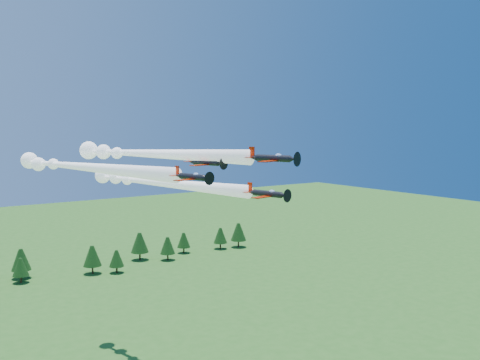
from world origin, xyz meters
TOP-DOWN VIEW (x-y plane):
  - plane_lead at (-7.89, 19.49)m, footprint 21.46×48.55m
  - plane_left at (-17.22, 31.10)m, footprint 17.26×59.71m
  - plane_right at (0.30, 33.29)m, footprint 18.72×56.76m
  - plane_slot at (-3.18, 5.74)m, footprint 7.78×8.61m
  - treeline at (4.04, 111.80)m, footprint 170.30×21.57m

SIDE VIEW (x-z plane):
  - treeline at x=4.04m, z-range 0.64..11.75m
  - plane_right at x=0.30m, z-range 37.75..41.45m
  - plane_left at x=-17.22m, z-range 42.10..45.80m
  - plane_slot at x=-3.18m, z-range 44.17..46.89m
  - plane_lead at x=-7.89m, z-range 44.85..48.55m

